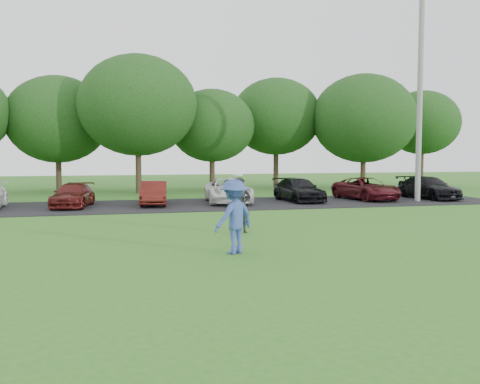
# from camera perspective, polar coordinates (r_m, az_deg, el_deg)

# --- Properties ---
(ground) EXTENTS (100.00, 100.00, 0.00)m
(ground) POSITION_cam_1_polar(r_m,az_deg,el_deg) (13.44, 3.70, -6.59)
(ground) COLOR #347020
(ground) RESTS_ON ground
(parking_lot) EXTENTS (32.00, 6.50, 0.03)m
(parking_lot) POSITION_cam_1_polar(r_m,az_deg,el_deg) (26.00, -5.16, -1.35)
(parking_lot) COLOR black
(parking_lot) RESTS_ON ground
(utility_pole) EXTENTS (0.28, 0.28, 10.98)m
(utility_pole) POSITION_cam_1_polar(r_m,az_deg,el_deg) (29.17, 18.64, 9.82)
(utility_pole) COLOR gray
(utility_pole) RESTS_ON ground
(frisbee_player) EXTENTS (1.38, 1.22, 2.01)m
(frisbee_player) POSITION_cam_1_polar(r_m,az_deg,el_deg) (13.32, -0.66, -2.64)
(frisbee_player) COLOR #3951A0
(frisbee_player) RESTS_ON ground
(camera_bystander) EXTENTS (0.67, 0.47, 1.75)m
(camera_bystander) POSITION_cam_1_polar(r_m,az_deg,el_deg) (16.77, 0.08, -1.41)
(camera_bystander) COLOR black
(camera_bystander) RESTS_ON ground
(parked_cars) EXTENTS (27.88, 4.79, 1.25)m
(parked_cars) POSITION_cam_1_polar(r_m,az_deg,el_deg) (26.30, -2.68, 0.06)
(parked_cars) COLOR silver
(parked_cars) RESTS_ON parking_lot
(tree_row) EXTENTS (42.39, 9.85, 8.64)m
(tree_row) POSITION_cam_1_polar(r_m,az_deg,el_deg) (35.84, -5.30, 8.00)
(tree_row) COLOR #38281C
(tree_row) RESTS_ON ground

